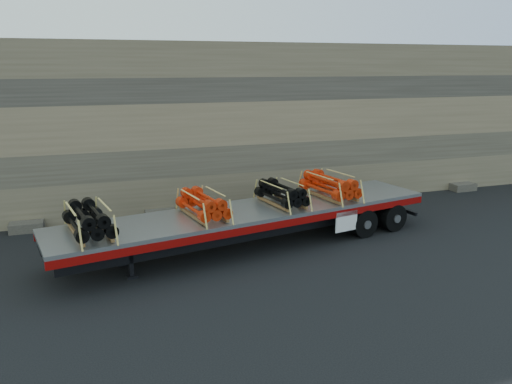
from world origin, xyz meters
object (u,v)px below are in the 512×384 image
bundle_front (89,221)px  bundle_midrear (282,194)px  trailer (251,228)px  bundle_midfront (203,205)px  bundle_rear (330,186)px

bundle_front → bundle_midrear: size_ratio=1.10×
trailer → bundle_midrear: bundle_midrear is taller
bundle_midfront → bundle_midrear: size_ratio=1.03×
bundle_front → bundle_midfront: 3.55m
bundle_front → bundle_midrear: (6.41, 1.22, -0.03)m
bundle_midfront → bundle_midrear: bearing=0.0°
bundle_front → bundle_rear: bundle_rear is taller
trailer → bundle_rear: (3.24, 0.62, 1.08)m
bundle_midrear → bundle_front: bearing=-180.0°
trailer → bundle_midfront: size_ratio=6.29×
bundle_front → bundle_midfront: bearing=0.0°
trailer → bundle_midfront: bearing=180.0°
trailer → bundle_midfront: 2.05m
trailer → bundle_midrear: size_ratio=6.50×
bundle_midfront → bundle_rear: size_ratio=0.92×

